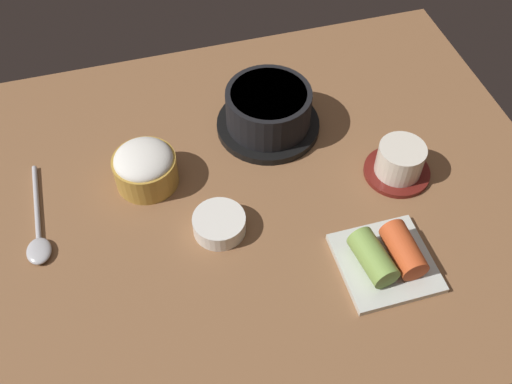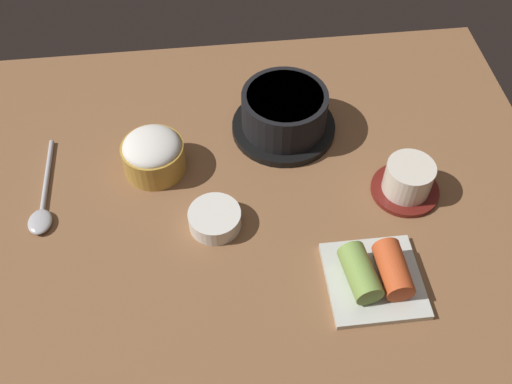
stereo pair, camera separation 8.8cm
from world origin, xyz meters
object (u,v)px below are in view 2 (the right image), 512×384
at_px(rice_bowl, 153,153).
at_px(kimchi_plate, 375,275).
at_px(tea_cup_with_saucer, 408,180).
at_px(spoon, 42,207).
at_px(banchan_cup_center, 215,218).
at_px(stone_pot, 284,113).

height_order(rice_bowl, kimchi_plate, rice_bowl).
xyz_separation_m(tea_cup_with_saucer, spoon, (-0.56, 0.03, -0.02)).
distance_m(tea_cup_with_saucer, banchan_cup_center, 0.30).
relative_size(stone_pot, rice_bowl, 1.77).
height_order(stone_pot, rice_bowl, stone_pot).
xyz_separation_m(rice_bowl, kimchi_plate, (0.30, -0.25, -0.02)).
bearing_deg(rice_bowl, spoon, -159.34).
height_order(kimchi_plate, spoon, kimchi_plate).
xyz_separation_m(banchan_cup_center, spoon, (-0.26, 0.06, -0.01)).
bearing_deg(stone_pot, rice_bowl, -164.17).
bearing_deg(spoon, kimchi_plate, -20.99).
height_order(tea_cup_with_saucer, kimchi_plate, tea_cup_with_saucer).
xyz_separation_m(rice_bowl, banchan_cup_center, (0.09, -0.12, -0.02)).
bearing_deg(spoon, stone_pot, 18.00).
distance_m(kimchi_plate, spoon, 0.51).
relative_size(tea_cup_with_saucer, banchan_cup_center, 1.34).
bearing_deg(rice_bowl, tea_cup_with_saucer, -13.54).
bearing_deg(tea_cup_with_saucer, kimchi_plate, -119.63).
xyz_separation_m(stone_pot, spoon, (-0.39, -0.13, -0.03)).
distance_m(rice_bowl, kimchi_plate, 0.39).
distance_m(banchan_cup_center, spoon, 0.27).
bearing_deg(tea_cup_with_saucer, banchan_cup_center, -174.35).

